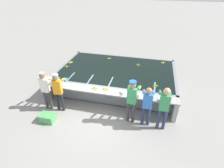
# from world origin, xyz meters

# --- Properties ---
(ground_plane) EXTENTS (80.00, 80.00, 0.00)m
(ground_plane) POSITION_xyz_m (0.00, 0.00, 0.00)
(ground_plane) COLOR gray
(ground_plane) RESTS_ON ground
(wash_tank) EXTENTS (5.52, 3.43, 0.87)m
(wash_tank) POSITION_xyz_m (0.00, 2.15, 0.43)
(wash_tank) COLOR gray
(wash_tank) RESTS_ON ground
(work_ledge) EXTENTS (5.52, 0.45, 0.87)m
(work_ledge) POSITION_xyz_m (0.00, 0.23, 0.64)
(work_ledge) COLOR #9E9E99
(work_ledge) RESTS_ON ground
(worker_0) EXTENTS (0.41, 0.72, 1.66)m
(worker_0) POSITION_xyz_m (-2.32, -0.27, 1.01)
(worker_0) COLOR #38383D
(worker_0) RESTS_ON ground
(worker_1) EXTENTS (0.46, 0.74, 1.67)m
(worker_1) POSITION_xyz_m (-1.77, -0.28, 1.02)
(worker_1) COLOR #1E2328
(worker_1) RESTS_ON ground
(worker_2) EXTENTS (0.45, 0.74, 1.75)m
(worker_2) POSITION_xyz_m (1.07, -0.26, 1.08)
(worker_2) COLOR #38383D
(worker_2) RESTS_ON ground
(worker_3) EXTENTS (0.42, 0.71, 1.60)m
(worker_3) POSITION_xyz_m (1.62, -0.29, 0.95)
(worker_3) COLOR navy
(worker_3) RESTS_ON ground
(worker_4) EXTENTS (0.42, 0.72, 1.72)m
(worker_4) POSITION_xyz_m (2.17, -0.36, 1.04)
(worker_4) COLOR navy
(worker_4) RESTS_ON ground
(banana_bunch_floating_0) EXTENTS (0.27, 0.27, 0.08)m
(banana_bunch_floating_0) POSITION_xyz_m (-0.67, 3.27, 0.88)
(banana_bunch_floating_0) COLOR #75A333
(banana_bunch_floating_0) RESTS_ON wash_tank
(banana_bunch_floating_1) EXTENTS (0.28, 0.28, 0.08)m
(banana_bunch_floating_1) POSITION_xyz_m (-2.50, 2.33, 0.88)
(banana_bunch_floating_1) COLOR #93BC3D
(banana_bunch_floating_1) RESTS_ON wash_tank
(banana_bunch_floating_2) EXTENTS (0.27, 0.28, 0.08)m
(banana_bunch_floating_2) POSITION_xyz_m (2.16, 3.40, 0.88)
(banana_bunch_floating_2) COLOR #93BC3D
(banana_bunch_floating_2) RESTS_ON wash_tank
(banana_bunch_floating_3) EXTENTS (0.28, 0.28, 0.08)m
(banana_bunch_floating_3) POSITION_xyz_m (0.95, 2.84, 0.88)
(banana_bunch_floating_3) COLOR #8CB738
(banana_bunch_floating_3) RESTS_ON wash_tank
(banana_bunch_floating_4) EXTENTS (0.28, 0.28, 0.08)m
(banana_bunch_floating_4) POSITION_xyz_m (-2.46, 1.81, 0.88)
(banana_bunch_floating_4) COLOR #7FAD33
(banana_bunch_floating_4) RESTS_ON wash_tank
(banana_bunch_floating_5) EXTENTS (0.27, 0.27, 0.08)m
(banana_bunch_floating_5) POSITION_xyz_m (1.85, 1.05, 0.88)
(banana_bunch_floating_5) COLOR #75A333
(banana_bunch_floating_5) RESTS_ON wash_tank
(banana_bunch_ledge_0) EXTENTS (0.28, 0.28, 0.08)m
(banana_bunch_ledge_0) POSITION_xyz_m (-0.05, 0.33, 0.89)
(banana_bunch_ledge_0) COLOR #8CB738
(banana_bunch_ledge_0) RESTS_ON work_ledge
(banana_bunch_ledge_1) EXTENTS (0.28, 0.27, 0.08)m
(banana_bunch_ledge_1) POSITION_xyz_m (-2.06, 0.27, 0.89)
(banana_bunch_ledge_1) COLOR #7FAD33
(banana_bunch_ledge_1) RESTS_ON work_ledge
(banana_bunch_ledge_2) EXTENTS (0.28, 0.27, 0.08)m
(banana_bunch_ledge_2) POSITION_xyz_m (-0.48, 0.27, 0.89)
(banana_bunch_ledge_2) COLOR #7FAD33
(banana_bunch_ledge_2) RESTS_ON work_ledge
(knife_0) EXTENTS (0.34, 0.15, 0.02)m
(knife_0) POSITION_xyz_m (0.62, 0.24, 0.88)
(knife_0) COLOR silver
(knife_0) RESTS_ON work_ledge
(crate) EXTENTS (0.55, 0.39, 0.32)m
(crate) POSITION_xyz_m (-1.94, -1.03, 0.16)
(crate) COLOR #4C9E56
(crate) RESTS_ON ground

